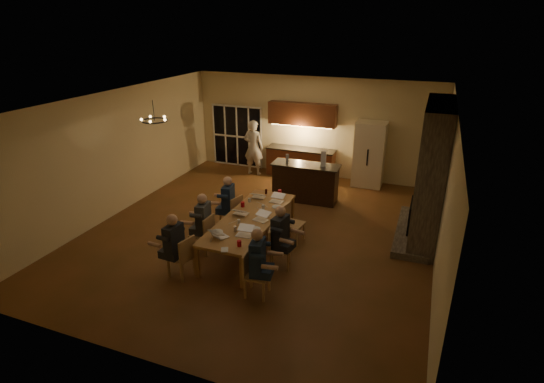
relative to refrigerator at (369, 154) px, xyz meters
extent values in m
plane|color=brown|center=(-1.90, -4.15, -1.00)|extent=(9.00, 9.00, 0.00)
cube|color=beige|center=(-1.90, 0.37, 0.60)|extent=(8.00, 0.04, 3.20)
cube|color=beige|center=(-5.92, -4.15, 0.60)|extent=(0.04, 9.00, 3.20)
cube|color=beige|center=(2.12, -4.15, 0.60)|extent=(0.04, 9.00, 3.20)
cube|color=white|center=(-1.90, -4.15, 2.22)|extent=(8.00, 9.00, 0.04)
cube|color=black|center=(-4.60, 0.32, 0.05)|extent=(1.86, 0.08, 2.10)
cube|color=#6F6657|center=(1.80, -2.95, 0.60)|extent=(0.58, 2.50, 3.20)
cube|color=#EEE4C7|center=(0.00, 0.00, 0.00)|extent=(0.90, 0.68, 2.00)
cube|color=#A47541|center=(-1.83, -4.88, -0.62)|extent=(1.10, 3.14, 0.75)
cube|color=black|center=(-1.47, -1.85, -0.46)|extent=(1.91, 0.72, 1.08)
imported|color=beige|center=(-3.71, -0.32, -0.09)|extent=(0.67, 0.44, 1.83)
torus|color=black|center=(-4.08, -4.93, 1.75)|extent=(0.58, 0.58, 0.03)
cylinder|color=silver|center=(-1.93, -5.27, -0.20)|extent=(0.07, 0.07, 0.10)
cylinder|color=silver|center=(-1.72, -4.37, -0.20)|extent=(0.08, 0.08, 0.10)
cylinder|color=silver|center=(-2.18, -4.12, -0.20)|extent=(0.07, 0.07, 0.10)
cylinder|color=#B30B17|center=(-1.50, -6.15, -0.19)|extent=(0.09, 0.09, 0.12)
cylinder|color=#B30B17|center=(-2.22, -4.43, -0.19)|extent=(0.09, 0.09, 0.12)
cylinder|color=#B30B17|center=(-1.67, -3.41, -0.19)|extent=(0.09, 0.09, 0.12)
cylinder|color=#B2B2B7|center=(-1.84, -5.63, -0.19)|extent=(0.07, 0.07, 0.12)
cylinder|color=#3F0F0C|center=(-2.01, -3.49, -0.19)|extent=(0.06, 0.06, 0.12)
cylinder|color=silver|center=(-1.50, -5.38, -0.24)|extent=(0.23, 0.23, 0.02)
cylinder|color=silver|center=(-2.18, -5.79, -0.24)|extent=(0.25, 0.25, 0.02)
cylinder|color=silver|center=(-1.47, -4.16, -0.24)|extent=(0.23, 0.23, 0.02)
cube|color=white|center=(-1.70, -6.38, -0.24)|extent=(0.20, 0.23, 0.01)
cylinder|color=#99999E|center=(-2.01, -1.87, 0.20)|extent=(0.09, 0.09, 0.24)
cube|color=silver|center=(-0.98, -1.83, 0.30)|extent=(0.16, 0.16, 0.44)
camera|label=1|loc=(1.67, -12.64, 3.84)|focal=28.00mm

